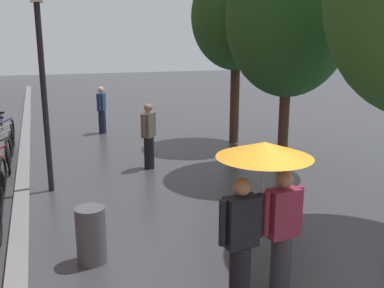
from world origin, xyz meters
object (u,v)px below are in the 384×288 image
at_px(litter_bin, 91,235).
at_px(pedestrian_walking_far, 102,110).
at_px(pedestrian_walking_midground, 149,136).
at_px(couple_under_umbrella, 263,197).
at_px(street_lamp_post, 42,76).
at_px(street_tree_1, 289,17).
at_px(street_tree_2, 237,17).

xyz_separation_m(litter_bin, pedestrian_walking_far, (1.52, 9.15, 0.41)).
relative_size(litter_bin, pedestrian_walking_far, 0.52).
bearing_deg(pedestrian_walking_midground, couple_under_umbrella, -91.40).
bearing_deg(street_lamp_post, litter_bin, -82.71).
bearing_deg(pedestrian_walking_far, street_tree_1, -58.50).
height_order(couple_under_umbrella, pedestrian_walking_far, couple_under_umbrella).
bearing_deg(pedestrian_walking_midground, street_tree_2, 30.31).
distance_m(street_tree_2, couple_under_umbrella, 9.12).
bearing_deg(pedestrian_walking_far, pedestrian_walking_midground, -84.23).
height_order(couple_under_umbrella, street_lamp_post, street_lamp_post).
xyz_separation_m(couple_under_umbrella, street_lamp_post, (-2.30, 5.20, 1.10)).
height_order(street_tree_1, street_lamp_post, street_tree_1).
bearing_deg(street_tree_2, street_tree_1, -92.47).
xyz_separation_m(street_tree_1, street_lamp_post, (-5.62, 0.28, -1.25)).
bearing_deg(pedestrian_walking_far, litter_bin, -99.46).
bearing_deg(street_tree_1, street_lamp_post, 177.15).
bearing_deg(couple_under_umbrella, street_tree_1, 55.96).
distance_m(street_tree_1, pedestrian_walking_midground, 4.46).
xyz_separation_m(litter_bin, pedestrian_walking_midground, (2.01, 4.39, 0.43)).
relative_size(street_lamp_post, pedestrian_walking_far, 2.59).
height_order(street_tree_2, couple_under_umbrella, street_tree_2).
distance_m(couple_under_umbrella, litter_bin, 2.72).
xyz_separation_m(street_tree_1, street_tree_2, (0.14, 3.14, 0.14)).
relative_size(litter_bin, pedestrian_walking_midground, 0.51).
xyz_separation_m(street_tree_2, couple_under_umbrella, (-3.46, -8.06, -2.50)).
height_order(street_tree_1, couple_under_umbrella, street_tree_1).
xyz_separation_m(couple_under_umbrella, pedestrian_walking_far, (-0.33, 10.88, -0.55)).
bearing_deg(litter_bin, street_lamp_post, 97.29).
relative_size(street_tree_2, litter_bin, 6.51).
relative_size(couple_under_umbrella, pedestrian_walking_midground, 1.23).
xyz_separation_m(couple_under_umbrella, litter_bin, (-1.86, 1.73, -0.97)).
relative_size(street_tree_1, pedestrian_walking_midground, 3.38).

